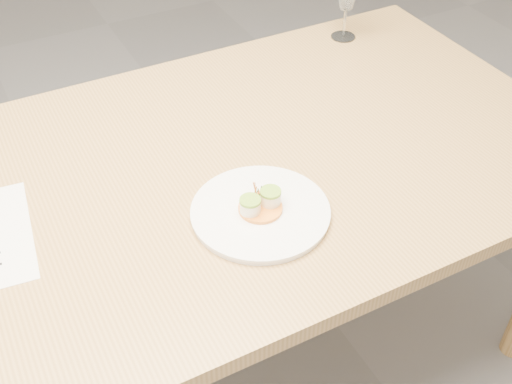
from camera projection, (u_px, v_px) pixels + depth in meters
dining_table at (95, 227)px, 1.44m from camera, size 2.40×1.00×0.75m
dinner_plate at (261, 211)px, 1.36m from camera, size 0.30×0.30×0.08m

